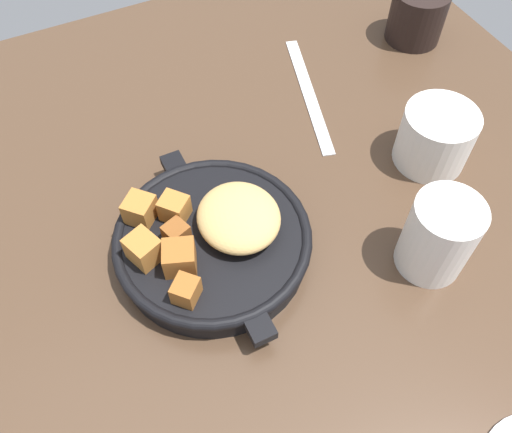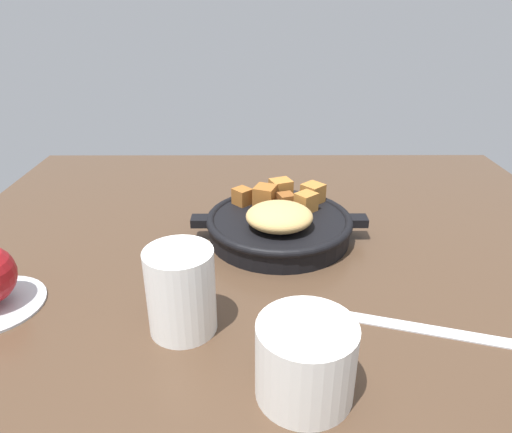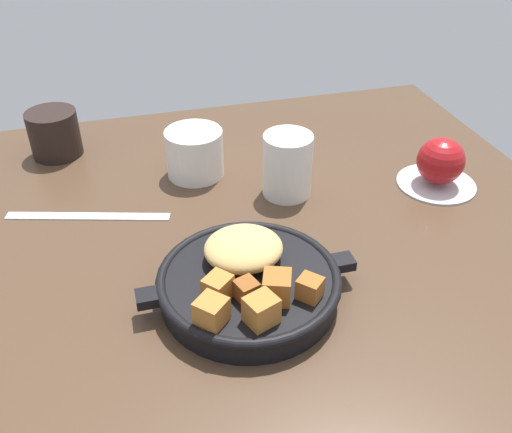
{
  "view_description": "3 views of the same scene",
  "coord_description": "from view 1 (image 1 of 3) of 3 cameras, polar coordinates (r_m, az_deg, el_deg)",
  "views": [
    {
      "loc": [
        28.26,
        -15.95,
        49.47
      ],
      "look_at": [
        1.86,
        -3.02,
        7.64
      ],
      "focal_mm": 37.42,
      "sensor_mm": 36.0,
      "label": 1
    },
    {
      "loc": [
        2.75,
        52.2,
        31.54
      ],
      "look_at": [
        2.58,
        1.7,
        7.48
      ],
      "focal_mm": 32.31,
      "sensor_mm": 36.0,
      "label": 2
    },
    {
      "loc": [
        -12.76,
        -53.31,
        45.2
      ],
      "look_at": [
        2.24,
        1.07,
        5.48
      ],
      "focal_mm": 39.96,
      "sensor_mm": 36.0,
      "label": 3
    }
  ],
  "objects": [
    {
      "name": "ground_plane",
      "position": [
        0.6,
        1.8,
        -2.5
      ],
      "size": [
        96.18,
        91.14,
        2.4
      ],
      "primitive_type": "cube",
      "color": "#473323"
    },
    {
      "name": "cast_iron_skillet",
      "position": [
        0.56,
        -4.59,
        -2.4
      ],
      "size": [
        25.11,
        20.84,
        6.49
      ],
      "color": "black",
      "rests_on": "ground_plane"
    },
    {
      "name": "butter_knife",
      "position": [
        0.74,
        5.64,
        13.01
      ],
      "size": [
        22.12,
        7.85,
        0.36
      ],
      "primitive_type": "cube",
      "rotation": [
        0.0,
        0.0,
        -0.28
      ],
      "color": "silver",
      "rests_on": "ground_plane"
    },
    {
      "name": "ceramic_mug_white",
      "position": [
        0.67,
        18.61,
        7.99
      ],
      "size": [
        8.62,
        8.62,
        7.25
      ],
      "primitive_type": "cylinder",
      "color": "silver",
      "rests_on": "ground_plane"
    },
    {
      "name": "white_creamer_pitcher",
      "position": [
        0.56,
        18.94,
        -2.05
      ],
      "size": [
        7.03,
        7.03,
        9.26
      ],
      "primitive_type": "cylinder",
      "color": "white",
      "rests_on": "ground_plane"
    },
    {
      "name": "coffee_mug_dark",
      "position": [
        0.85,
        16.84,
        19.88
      ],
      "size": [
        7.94,
        7.94,
        7.37
      ],
      "primitive_type": "cylinder",
      "color": "black",
      "rests_on": "ground_plane"
    }
  ]
}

